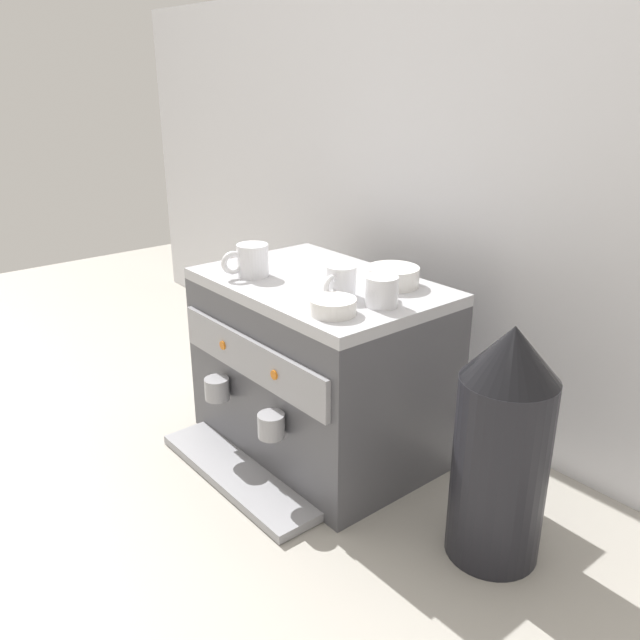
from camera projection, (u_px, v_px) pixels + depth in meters
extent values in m
plane|color=#9E998E|center=(320.00, 443.00, 1.60)|extent=(4.00, 4.00, 0.00)
cube|color=silver|center=(431.00, 209.00, 1.62)|extent=(2.80, 0.03, 1.06)
cube|color=#4C4C51|center=(320.00, 371.00, 1.53)|extent=(0.56, 0.37, 0.39)
cube|color=#B7B7BC|center=(320.00, 286.00, 1.45)|extent=(0.56, 0.37, 0.02)
cube|color=#939399|center=(250.00, 358.00, 1.38)|extent=(0.51, 0.01, 0.09)
cylinder|color=orange|center=(223.00, 345.00, 1.45)|extent=(0.02, 0.01, 0.02)
cylinder|color=orange|center=(274.00, 375.00, 1.31)|extent=(0.02, 0.01, 0.02)
cube|color=#939399|center=(238.00, 474.00, 1.45)|extent=(0.47, 0.12, 0.02)
cylinder|color=#939399|center=(217.00, 389.00, 1.48)|extent=(0.06, 0.06, 0.05)
cylinder|color=#939399|center=(271.00, 425.00, 1.33)|extent=(0.06, 0.06, 0.05)
cylinder|color=white|center=(253.00, 260.00, 1.47)|extent=(0.07, 0.07, 0.07)
torus|color=white|center=(233.00, 263.00, 1.45)|extent=(0.02, 0.05, 0.05)
cylinder|color=white|center=(341.00, 281.00, 1.34)|extent=(0.06, 0.06, 0.06)
torus|color=white|center=(331.00, 287.00, 1.30)|extent=(0.03, 0.05, 0.05)
cylinder|color=white|center=(382.00, 291.00, 1.28)|extent=(0.07, 0.07, 0.06)
torus|color=white|center=(386.00, 285.00, 1.32)|extent=(0.04, 0.04, 0.05)
cylinder|color=white|center=(333.00, 306.00, 1.25)|extent=(0.09, 0.09, 0.03)
cylinder|color=white|center=(333.00, 312.00, 1.25)|extent=(0.05, 0.05, 0.01)
cylinder|color=white|center=(393.00, 276.00, 1.41)|extent=(0.11, 0.11, 0.04)
cylinder|color=white|center=(392.00, 283.00, 1.41)|extent=(0.06, 0.06, 0.01)
cylinder|color=black|center=(499.00, 469.00, 1.18)|extent=(0.17, 0.17, 0.36)
cone|color=black|center=(513.00, 353.00, 1.10)|extent=(0.17, 0.17, 0.10)
cylinder|color=#B7B7BC|center=(232.00, 367.00, 1.87)|extent=(0.11, 0.11, 0.12)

